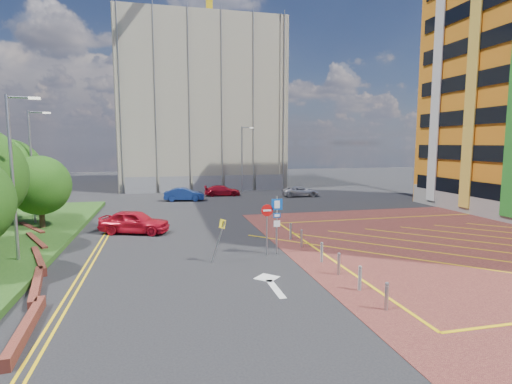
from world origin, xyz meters
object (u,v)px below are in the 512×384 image
object	(u,v)px
warning_sign	(220,235)
car_red_left	(135,222)
lamp_left_near	(14,172)
sign_cluster	(273,219)
tree_c	(40,185)
car_red_back	(222,191)
tree_d	(6,173)
lamp_left_far	(33,162)
lamp_back	(243,157)
car_blue_back	(184,194)
car_silver_back	(300,191)

from	to	relation	value
warning_sign	car_red_left	distance (m)	9.24
lamp_left_near	sign_cluster	world-z (taller)	lamp_left_near
tree_c	car_red_back	xyz separation A→B (m)	(14.74, 15.82, -2.60)
lamp_left_near	sign_cluster	distance (m)	13.04
tree_c	sign_cluster	size ratio (longest dim) A/B	1.53
lamp_left_near	warning_sign	world-z (taller)	lamp_left_near
tree_d	car_red_back	size ratio (longest dim) A/B	1.48
tree_d	car_red_left	world-z (taller)	tree_d
tree_c	car_red_back	distance (m)	21.78
tree_d	lamp_left_near	size ratio (longest dim) A/B	0.76
lamp_left_far	lamp_back	world-z (taller)	lamp_left_far
car_red_left	car_blue_back	distance (m)	15.10
tree_c	car_red_left	xyz separation A→B (m)	(6.15, -1.88, -2.41)
tree_d	lamp_left_far	world-z (taller)	lamp_left_far
sign_cluster	car_silver_back	distance (m)	24.14
tree_d	car_blue_back	size ratio (longest dim) A/B	1.46
car_red_back	warning_sign	bearing A→B (deg)	176.32
tree_c	lamp_left_far	distance (m)	2.65
tree_c	lamp_left_near	size ratio (longest dim) A/B	0.61
car_blue_back	car_red_back	xyz separation A→B (m)	(4.48, 3.18, -0.09)
car_red_left	car_blue_back	xyz separation A→B (m)	(4.11, 14.52, -0.10)
lamp_left_near	car_silver_back	bearing A→B (deg)	43.61
sign_cluster	tree_c	bearing A→B (deg)	146.84
lamp_left_far	car_red_left	xyz separation A→B (m)	(7.07, -3.88, -3.88)
lamp_left_far	car_red_back	xyz separation A→B (m)	(15.66, 13.82, -4.06)
tree_d	lamp_left_far	bearing A→B (deg)	-25.68
tree_c	warning_sign	world-z (taller)	tree_c
lamp_left_far	sign_cluster	distance (m)	18.58
car_blue_back	lamp_left_far	bearing A→B (deg)	140.80
tree_c	tree_d	size ratio (longest dim) A/B	0.81
lamp_left_near	car_red_back	bearing A→B (deg)	60.17
sign_cluster	lamp_left_near	bearing A→B (deg)	175.44
lamp_back	sign_cluster	size ratio (longest dim) A/B	2.50
car_blue_back	warning_sign	bearing A→B (deg)	-171.48
car_red_left	car_red_back	xyz separation A→B (m)	(8.59, 17.71, -0.19)
lamp_back	lamp_left_near	bearing A→B (deg)	-122.40
sign_cluster	car_red_back	bearing A→B (deg)	87.82
lamp_back	sign_cluster	xyz separation A→B (m)	(-3.78, -27.02, -2.41)
tree_c	car_blue_back	world-z (taller)	tree_c
tree_d	car_red_back	distance (m)	22.13
lamp_left_far	car_blue_back	distance (m)	15.94
warning_sign	car_blue_back	distance (m)	22.52
sign_cluster	car_blue_back	world-z (taller)	sign_cluster
lamp_back	car_blue_back	world-z (taller)	lamp_back
lamp_left_near	car_blue_back	size ratio (longest dim) A/B	1.93
tree_c	car_blue_back	bearing A→B (deg)	50.92
tree_c	lamp_left_near	bearing A→B (deg)	-82.31
tree_d	car_blue_back	distance (m)	16.70
warning_sign	car_blue_back	xyz separation A→B (m)	(-0.51, 22.50, -0.75)
lamp_back	tree_d	bearing A→B (deg)	-143.91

